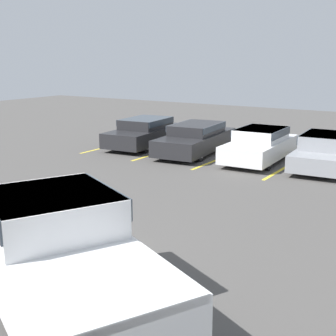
{
  "coord_description": "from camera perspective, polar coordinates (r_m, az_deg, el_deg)",
  "views": [
    {
      "loc": [
        6.08,
        -5.3,
        3.88
      ],
      "look_at": [
        -0.49,
        4.9,
        1.0
      ],
      "focal_mm": 50.0,
      "sensor_mm": 36.0,
      "label": 1
    }
  ],
  "objects": [
    {
      "name": "parked_sedan_b",
      "position": [
        19.34,
        3.43,
        3.72
      ],
      "size": [
        2.23,
        4.87,
        1.22
      ],
      "rotation": [
        0.0,
        0.0,
        -1.47
      ],
      "color": "#232326",
      "rests_on": "ground_plane"
    },
    {
      "name": "pickup_truck",
      "position": [
        7.65,
        -13.16,
        -9.97
      ],
      "size": [
        5.78,
        4.27,
        1.8
      ],
      "rotation": [
        0.0,
        0.0,
        -0.46
      ],
      "color": "white",
      "rests_on": "ground_plane"
    },
    {
      "name": "parked_sedan_a",
      "position": [
        20.87,
        -2.8,
        4.48
      ],
      "size": [
        2.21,
        4.59,
        1.24
      ],
      "rotation": [
        0.0,
        0.0,
        -1.47
      ],
      "color": "#232326",
      "rests_on": "ground_plane"
    },
    {
      "name": "stall_stripe_d",
      "position": [
        17.92,
        14.69,
        0.42
      ],
      "size": [
        0.12,
        5.43,
        0.01
      ],
      "primitive_type": "cube",
      "color": "yellow",
      "rests_on": "ground_plane"
    },
    {
      "name": "stall_stripe_b",
      "position": [
        20.15,
        0.21,
        2.27
      ],
      "size": [
        0.12,
        5.43,
        0.01
      ],
      "primitive_type": "cube",
      "color": "yellow",
      "rests_on": "ground_plane"
    },
    {
      "name": "stall_stripe_c",
      "position": [
        18.88,
        7.03,
        1.41
      ],
      "size": [
        0.12,
        5.43,
        0.01
      ],
      "primitive_type": "cube",
      "color": "yellow",
      "rests_on": "ground_plane"
    },
    {
      "name": "parked_sedan_c",
      "position": [
        18.12,
        11.18,
        2.91
      ],
      "size": [
        1.86,
        4.27,
        1.26
      ],
      "rotation": [
        0.0,
        0.0,
        -1.54
      ],
      "color": "silver",
      "rests_on": "ground_plane"
    },
    {
      "name": "parked_sedan_d",
      "position": [
        17.61,
        18.6,
        2.1
      ],
      "size": [
        2.0,
        4.37,
        1.23
      ],
      "rotation": [
        0.0,
        0.0,
        -1.5
      ],
      "color": "gray",
      "rests_on": "ground_plane"
    },
    {
      "name": "stall_stripe_a",
      "position": [
        21.68,
        -5.73,
        2.99
      ],
      "size": [
        0.12,
        5.43,
        0.01
      ],
      "primitive_type": "cube",
      "color": "yellow",
      "rests_on": "ground_plane"
    },
    {
      "name": "ground_plane",
      "position": [
        8.95,
        -14.87,
        -12.82
      ],
      "size": [
        60.0,
        60.0,
        0.0
      ],
      "primitive_type": "plane",
      "color": "#4C4947"
    }
  ]
}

